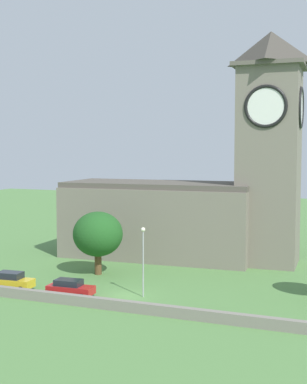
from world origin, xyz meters
TOP-DOWN VIEW (x-y plane):
  - ground_plane at (0.00, 15.00)m, footprint 200.00×200.00m
  - church at (0.81, 20.46)m, footprint 32.13×12.51m
  - quay_barrier at (0.00, -4.73)m, footprint 42.63×0.70m
  - car_yellow at (-12.32, -2.36)m, footprint 4.68×2.43m
  - car_red at (-5.35, -2.21)m, footprint 4.83×2.38m
  - streetlamp_west_mid at (1.52, 0.32)m, footprint 0.44×0.44m
  - tree_churchyard at (-7.21, 7.28)m, footprint 5.84×5.84m

SIDE VIEW (x-z plane):
  - ground_plane at x=0.00m, z-range 0.00..0.00m
  - quay_barrier at x=0.00m, z-range 0.00..0.99m
  - car_red at x=-5.35m, z-range 0.01..1.71m
  - car_yellow at x=-12.32m, z-range 0.01..1.90m
  - streetlamp_west_mid at x=1.52m, z-range 1.17..8.18m
  - tree_churchyard at x=-7.21m, z-range 1.05..8.46m
  - church at x=0.81m, z-range -5.97..23.32m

